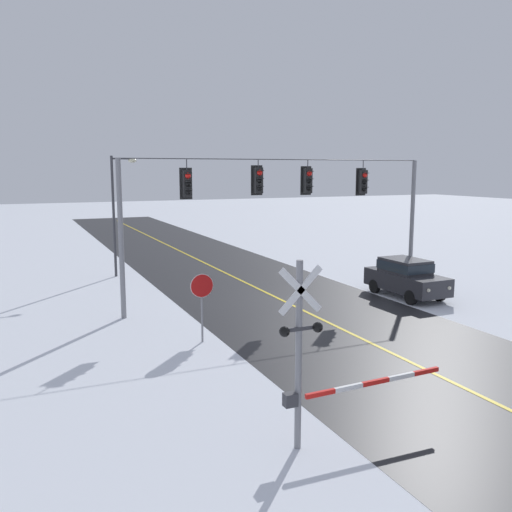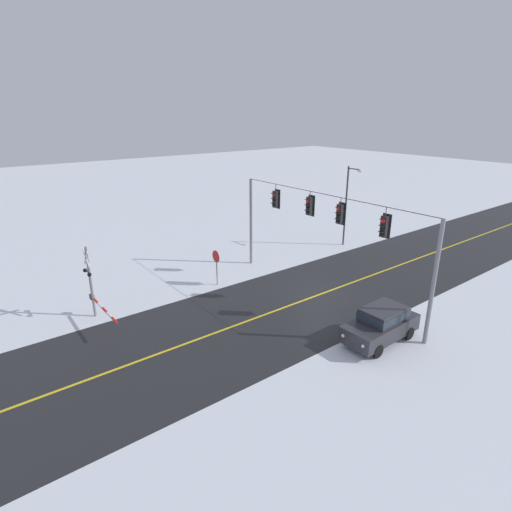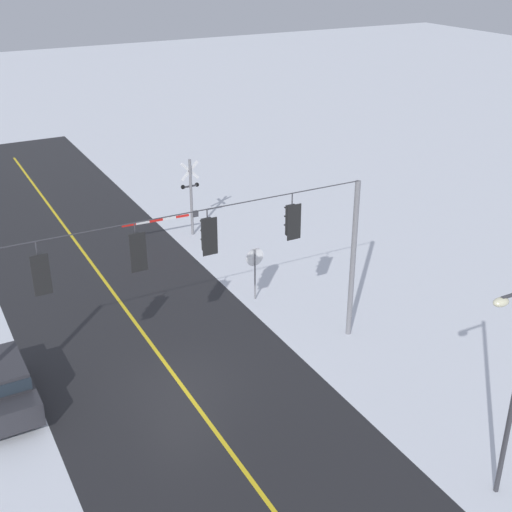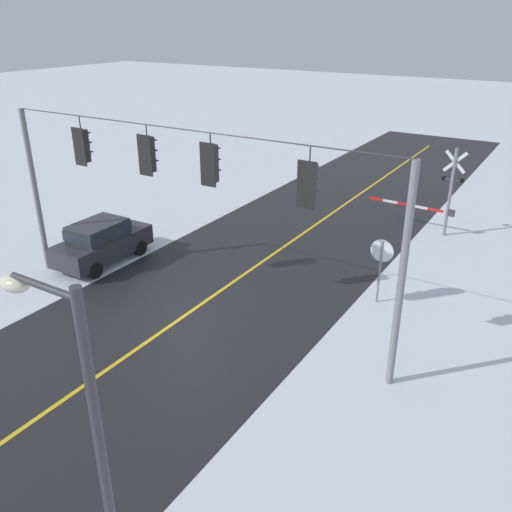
# 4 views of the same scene
# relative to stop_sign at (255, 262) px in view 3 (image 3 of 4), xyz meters

# --- Properties ---
(ground_plane) EXTENTS (160.00, 160.00, 0.00)m
(ground_plane) POSITION_rel_stop_sign_xyz_m (5.13, 4.18, -1.71)
(ground_plane) COLOR silver
(road_asphalt) EXTENTS (9.00, 80.00, 0.01)m
(road_asphalt) POSITION_rel_stop_sign_xyz_m (5.13, 10.18, -1.71)
(road_asphalt) COLOR black
(road_asphalt) RESTS_ON ground
(lane_centre_line) EXTENTS (0.14, 72.00, 0.01)m
(lane_centre_line) POSITION_rel_stop_sign_xyz_m (5.13, 10.18, -1.70)
(lane_centre_line) COLOR gold
(lane_centre_line) RESTS_ON ground
(signal_span) EXTENTS (14.20, 0.47, 6.22)m
(signal_span) POSITION_rel_stop_sign_xyz_m (5.09, 4.16, 2.66)
(signal_span) COLOR gray
(signal_span) RESTS_ON ground
(stop_sign) EXTENTS (0.80, 0.09, 2.35)m
(stop_sign) POSITION_rel_stop_sign_xyz_m (0.00, 0.00, 0.00)
(stop_sign) COLOR gray
(stop_sign) RESTS_ON ground
(railroad_crossing) EXTENTS (4.18, 0.31, 4.00)m
(railroad_crossing) POSITION_rel_stop_sign_xyz_m (-0.12, -7.63, 0.26)
(railroad_crossing) COLOR gray
(railroad_crossing) RESTS_ON ground
(parked_car_charcoal) EXTENTS (1.87, 4.22, 1.74)m
(parked_car_charcoal) POSITION_rel_stop_sign_xyz_m (10.65, 2.65, -0.76)
(parked_car_charcoal) COLOR #2D2D33
(parked_car_charcoal) RESTS_ON ground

